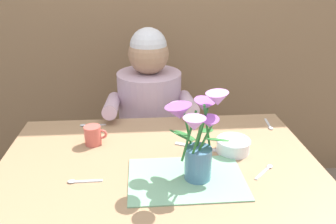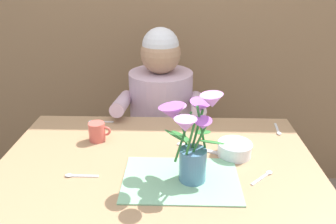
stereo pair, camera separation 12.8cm
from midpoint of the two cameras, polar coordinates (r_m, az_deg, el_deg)
dining_table at (r=1.37m, az=1.03°, el=-11.59°), size 1.20×0.80×0.74m
seated_person at (r=1.94m, az=0.75°, el=-3.05°), size 0.45×0.47×1.14m
striped_placemat at (r=1.21m, az=5.23°, el=-11.17°), size 0.40×0.28×0.00m
flower_vase at (r=1.13m, az=7.07°, el=-4.18°), size 0.23×0.24×0.32m
ceramic_bowl at (r=1.37m, az=13.62°, el=-5.96°), size 0.14×0.14×0.06m
dinner_knife at (r=1.40m, az=7.79°, el=-6.12°), size 0.18×0.10×0.00m
tea_cup at (r=1.46m, az=-9.20°, el=-3.30°), size 0.09×0.07×0.08m
spoon_0 at (r=1.29m, az=18.58°, el=-10.03°), size 0.10×0.09×0.01m
spoon_1 at (r=1.63m, az=19.95°, el=-3.00°), size 0.03×0.12×0.01m
spoon_2 at (r=1.64m, az=-9.58°, el=-1.62°), size 0.12×0.02×0.01m
spoon_3 at (r=1.25m, az=-12.14°, el=-10.36°), size 0.12×0.02×0.01m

